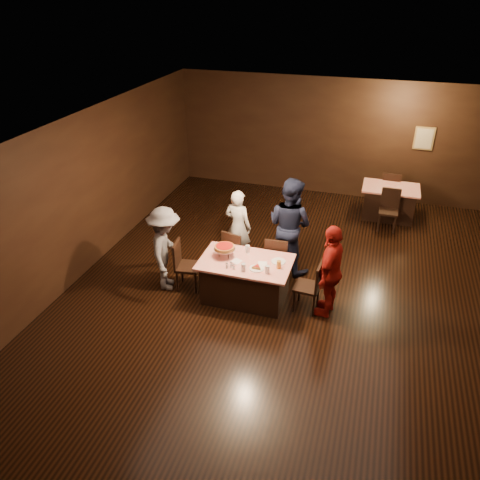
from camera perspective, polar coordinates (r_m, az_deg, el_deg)
name	(u,v)px	position (r m, az deg, el deg)	size (l,w,h in m)	color
room	(295,189)	(7.54, 6.70, 6.24)	(10.00, 10.04, 3.02)	black
main_table	(245,280)	(8.34, 0.67, -4.85)	(1.60, 1.00, 0.77)	red
back_table	(389,202)	(11.77, 17.69, 4.43)	(1.30, 0.90, 0.77)	red
chair_far_left	(237,251)	(8.99, -0.42, -1.39)	(0.42, 0.42, 0.95)	black
chair_far_right	(277,258)	(8.82, 4.55, -2.16)	(0.42, 0.42, 0.95)	black
chair_end_left	(188,266)	(8.61, -6.37, -3.12)	(0.42, 0.42, 0.95)	black
chair_end_right	(307,286)	(8.10, 8.19, -5.55)	(0.42, 0.42, 0.95)	black
chair_back_near	(389,211)	(11.09, 17.66, 3.41)	(0.42, 0.42, 0.95)	black
chair_back_far	(390,189)	(12.29, 17.82, 5.92)	(0.42, 0.42, 0.95)	black
diner_white_jacket	(238,227)	(9.24, -0.26, 1.64)	(0.56, 0.37, 1.55)	white
diner_navy_hoodie	(290,225)	(8.97, 6.07, 1.83)	(0.93, 0.72, 1.90)	black
diner_grey_knit	(165,249)	(8.53, -9.09, -1.08)	(1.04, 0.60, 1.61)	slate
diner_red_shirt	(331,271)	(7.89, 10.98, -3.72)	(0.98, 0.41, 1.68)	maroon
pizza_stand	(225,247)	(8.18, -1.89, -0.91)	(0.38, 0.38, 0.22)	black
plate_with_slice	(257,268)	(7.91, 2.06, -3.38)	(0.25, 0.25, 0.06)	white
plate_empty	(278,261)	(8.14, 4.71, -2.61)	(0.25, 0.25, 0.01)	white
glass_front_left	(243,267)	(7.83, 0.42, -3.33)	(0.08, 0.08, 0.14)	silver
glass_front_right	(267,269)	(7.79, 3.35, -3.60)	(0.08, 0.08, 0.14)	silver
glass_amber	(279,265)	(7.93, 4.76, -3.02)	(0.08, 0.08, 0.14)	#BF7F26
glass_back	(248,249)	(8.35, 0.94, -1.10)	(0.08, 0.08, 0.14)	silver
condiments	(231,266)	(7.92, -1.14, -3.13)	(0.17, 0.10, 0.09)	silver
napkin_center	(262,264)	(8.06, 2.74, -2.91)	(0.16, 0.16, 0.01)	white
napkin_left	(237,261)	(8.12, -0.43, -2.60)	(0.16, 0.16, 0.01)	white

